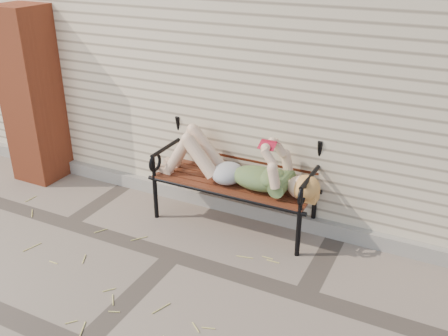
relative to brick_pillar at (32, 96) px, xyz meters
The scene contains 7 objects.
ground 2.62m from the brick_pillar, 18.06° to the right, with size 80.00×80.00×0.00m, color #7B6B5F.
house_wall 3.26m from the brick_pillar, 44.37° to the left, with size 8.00×4.00×3.00m, color beige.
foundation_strip 2.49m from the brick_pillar, ahead, with size 8.00×0.10×0.15m, color gray.
brick_pillar is the anchor object (origin of this frame).
garden_bench 2.57m from the brick_pillar, ahead, with size 1.73×0.69×1.12m.
reading_woman 2.58m from the brick_pillar, ahead, with size 1.64×0.37×0.51m.
straw_scatter 2.66m from the brick_pillar, 26.65° to the right, with size 2.69×1.57×0.01m.
Camera 1 is at (2.11, -3.18, 2.65)m, focal length 40.00 mm.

